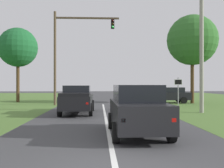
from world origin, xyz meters
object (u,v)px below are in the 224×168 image
traffic_light (70,45)px  crossing_suv_far (169,95)px  keep_moving_sign (178,89)px  extra_tree_1 (18,48)px  pickup_truck_lead (77,99)px  red_suv_near (137,109)px  oak_tree_right (192,40)px  utility_pole_right (202,48)px

traffic_light → crossing_suv_far: 11.56m
keep_moving_sign → traffic_light: bearing=147.6°
crossing_suv_far → extra_tree_1: bearing=171.9°
pickup_truck_lead → crossing_suv_far: size_ratio=1.28×
red_suv_near → keep_moving_sign: 10.64m
red_suv_near → pickup_truck_lead: (-2.96, 7.68, -0.05)m
traffic_light → oak_tree_right: bearing=8.0°
pickup_truck_lead → extra_tree_1: size_ratio=0.67×
red_suv_near → keep_moving_sign: keep_moving_sign is taller
traffic_light → oak_tree_right: (12.54, 1.76, 0.87)m
red_suv_near → pickup_truck_lead: size_ratio=0.85×
keep_moving_sign → extra_tree_1: 18.83m
red_suv_near → crossing_suv_far: (5.94, 17.53, -0.14)m
pickup_truck_lead → extra_tree_1: bearing=122.0°
keep_moving_sign → crossing_suv_far: (1.41, 7.92, -0.72)m
oak_tree_right → utility_pole_right: oak_tree_right is taller
traffic_light → oak_tree_right: 12.69m
traffic_light → extra_tree_1: traffic_light is taller
crossing_suv_far → utility_pole_right: utility_pole_right is taller
pickup_truck_lead → traffic_light: (-1.34, 7.53, 4.75)m
crossing_suv_far → oak_tree_right: bearing=-13.6°
crossing_suv_far → red_suv_near: bearing=-108.7°
pickup_truck_lead → oak_tree_right: (11.19, 9.29, 5.62)m
oak_tree_right → traffic_light: bearing=-172.0°
oak_tree_right → crossing_suv_far: (-2.29, 0.56, -5.71)m
extra_tree_1 → oak_tree_right: bearing=-8.8°
traffic_light → utility_pole_right: utility_pole_right is taller
traffic_light → utility_pole_right: size_ratio=0.99×
utility_pole_right → extra_tree_1: bearing=143.3°
pickup_truck_lead → extra_tree_1: 15.28m
keep_moving_sign → utility_pole_right: size_ratio=0.28×
oak_tree_right → crossing_suv_far: oak_tree_right is taller
pickup_truck_lead → keep_moving_sign: 7.76m
pickup_truck_lead → keep_moving_sign: size_ratio=2.22×
red_suv_near → oak_tree_right: bearing=64.1°
oak_tree_right → utility_pole_right: size_ratio=1.02×
pickup_truck_lead → utility_pole_right: bearing=0.8°
red_suv_near → keep_moving_sign: bearing=64.7°
utility_pole_right → extra_tree_1: size_ratio=1.09×
pickup_truck_lead → traffic_light: bearing=100.1°
keep_moving_sign → oak_tree_right: 9.64m
traffic_light → extra_tree_1: size_ratio=1.08×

